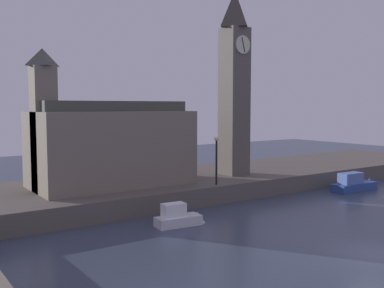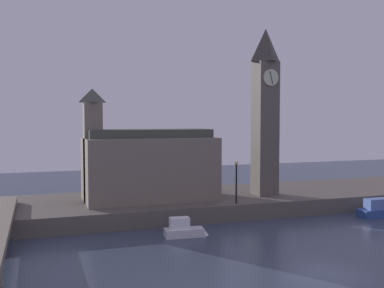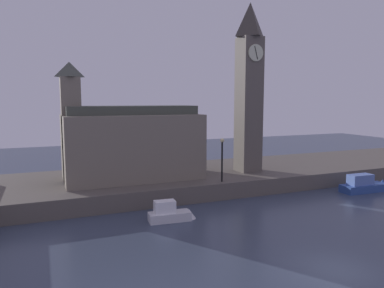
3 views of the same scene
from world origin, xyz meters
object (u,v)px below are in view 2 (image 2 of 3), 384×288
streetlamp (236,177)px  boat_ferry_white (186,230)px  clock_tower (265,110)px  parliament_hall (147,165)px

streetlamp → boat_ferry_white: size_ratio=1.06×
clock_tower → streetlamp: bearing=-144.2°
clock_tower → parliament_hall: bearing=173.6°
clock_tower → parliament_hall: 13.18m
parliament_hall → boat_ferry_white: 9.93m
clock_tower → boat_ferry_white: 16.39m
clock_tower → boat_ferry_white: size_ratio=4.57×
clock_tower → streetlamp: 8.54m
parliament_hall → streetlamp: bearing=-33.3°
streetlamp → clock_tower: bearing=35.8°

